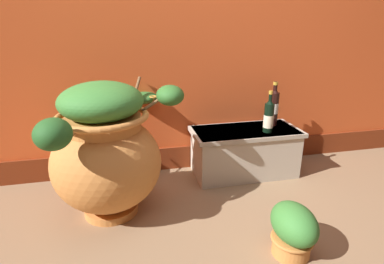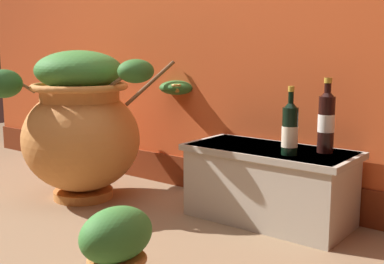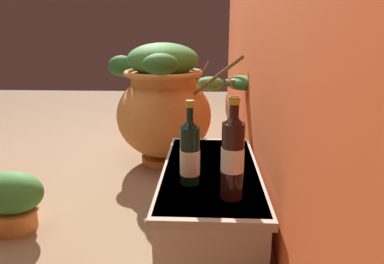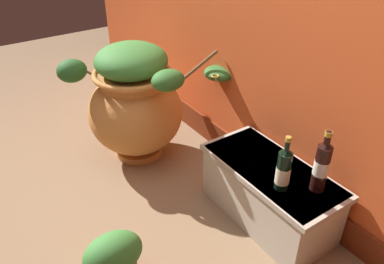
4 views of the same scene
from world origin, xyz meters
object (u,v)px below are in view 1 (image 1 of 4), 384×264
Objects in this scene: terracotta_urn at (106,150)px; wine_bottle_middle at (274,106)px; wine_bottle_left at (269,116)px; potted_shrub at (293,229)px.

wine_bottle_middle is at bearing 16.68° from terracotta_urn.
wine_bottle_left is (1.14, 0.23, 0.06)m from terracotta_urn.
terracotta_urn reaches higher than wine_bottle_left.
wine_bottle_middle reaches higher than potted_shrub.
wine_bottle_middle is (0.11, 0.14, 0.03)m from wine_bottle_left.
terracotta_urn is 1.31m from wine_bottle_middle.
potted_shrub is (0.90, -0.60, -0.27)m from terracotta_urn.
terracotta_urn is 3.00× the size of wine_bottle_middle.
wine_bottle_middle is at bearing 70.36° from potted_shrub.
wine_bottle_middle is 1.16× the size of potted_shrub.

